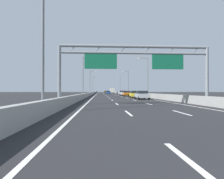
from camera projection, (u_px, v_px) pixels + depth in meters
ground_plane at (107, 94)px, 100.45m from camera, size 260.00×260.00×0.00m
lane_dash_left_0 at (192, 163)px, 4.02m from camera, size 0.16×3.00×0.01m
lane_dash_left_1 at (128, 113)px, 13.01m from camera, size 0.16×3.00×0.01m
lane_dash_left_2 at (117, 104)px, 21.99m from camera, size 0.16×3.00×0.01m
lane_dash_left_3 at (112, 100)px, 30.97m from camera, size 0.16×3.00×0.01m
lane_dash_left_4 at (109, 98)px, 39.96m from camera, size 0.16×3.00×0.01m
lane_dash_left_5 at (108, 97)px, 48.94m from camera, size 0.16×3.00×0.01m
lane_dash_left_6 at (106, 96)px, 57.92m from camera, size 0.16×3.00×0.01m
lane_dash_left_7 at (106, 95)px, 66.91m from camera, size 0.16×3.00×0.01m
lane_dash_left_8 at (105, 95)px, 75.89m from camera, size 0.16×3.00×0.01m
lane_dash_left_9 at (104, 94)px, 84.87m from camera, size 0.16×3.00×0.01m
lane_dash_left_10 at (104, 94)px, 93.86m from camera, size 0.16×3.00×0.01m
lane_dash_left_11 at (104, 94)px, 102.84m from camera, size 0.16×3.00×0.01m
lane_dash_left_12 at (103, 93)px, 111.82m from camera, size 0.16×3.00×0.01m
lane_dash_left_13 at (103, 93)px, 120.81m from camera, size 0.16×3.00×0.01m
lane_dash_left_14 at (103, 93)px, 129.79m from camera, size 0.16×3.00×0.01m
lane_dash_left_15 at (103, 93)px, 138.77m from camera, size 0.16×3.00×0.01m
lane_dash_left_16 at (103, 93)px, 147.76m from camera, size 0.16×3.00×0.01m
lane_dash_left_17 at (102, 93)px, 156.74m from camera, size 0.16×3.00×0.01m
lane_dash_right_1 at (181, 113)px, 13.23m from camera, size 0.16×3.00×0.01m
lane_dash_right_2 at (148, 104)px, 22.21m from camera, size 0.16×3.00×0.01m
lane_dash_right_3 at (135, 100)px, 31.19m from camera, size 0.16×3.00×0.01m
lane_dash_right_4 at (127, 98)px, 40.18m from camera, size 0.16×3.00×0.01m
lane_dash_right_5 at (122, 97)px, 49.16m from camera, size 0.16×3.00×0.01m
lane_dash_right_6 at (119, 96)px, 58.14m from camera, size 0.16×3.00×0.01m
lane_dash_right_7 at (116, 95)px, 67.13m from camera, size 0.16×3.00×0.01m
lane_dash_right_8 at (114, 95)px, 76.11m from camera, size 0.16×3.00×0.01m
lane_dash_right_9 at (113, 94)px, 85.09m from camera, size 0.16×3.00×0.01m
lane_dash_right_10 at (112, 94)px, 94.08m from camera, size 0.16×3.00×0.01m
lane_dash_right_11 at (111, 94)px, 103.06m from camera, size 0.16×3.00×0.01m
lane_dash_right_12 at (110, 93)px, 112.04m from camera, size 0.16×3.00×0.01m
lane_dash_right_13 at (109, 93)px, 121.03m from camera, size 0.16×3.00×0.01m
lane_dash_right_14 at (108, 93)px, 130.01m from camera, size 0.16×3.00×0.01m
lane_dash_right_15 at (108, 93)px, 138.99m from camera, size 0.16×3.00×0.01m
lane_dash_right_16 at (107, 93)px, 147.97m from camera, size 0.16×3.00×0.01m
lane_dash_right_17 at (107, 93)px, 156.96m from camera, size 0.16×3.00×0.01m
edge_line_left at (97, 94)px, 88.16m from camera, size 0.16×176.00×0.01m
edge_line_right at (120, 94)px, 88.80m from camera, size 0.16×176.00×0.01m
barrier_left at (94, 93)px, 110.02m from camera, size 0.45×220.00×0.95m
barrier_right at (119, 93)px, 110.86m from camera, size 0.45×220.00×0.95m
sign_gantry at (135, 60)px, 20.80m from camera, size 16.17×0.36×6.36m
streetlamp_left_near at (46, 35)px, 13.80m from camera, size 2.58×0.28×9.50m
streetlamp_left_mid at (84, 74)px, 45.99m from camera, size 2.58×0.28×9.50m
streetlamp_right_mid at (147, 74)px, 46.89m from camera, size 2.58×0.28×9.50m
streetlamp_left_far at (91, 81)px, 78.17m from camera, size 2.58×0.28×9.50m
streetlamp_right_far at (128, 81)px, 79.08m from camera, size 2.58×0.28×9.50m
streetlamp_left_distant at (93, 84)px, 110.36m from camera, size 2.58×0.28×9.50m
streetlamp_right_distant at (120, 84)px, 111.27m from camera, size 2.58×0.28×9.50m
blue_car at (108, 92)px, 84.83m from camera, size 1.74×4.18×1.46m
yellow_car at (135, 94)px, 41.66m from camera, size 1.89×4.43×1.50m
orange_car at (127, 93)px, 53.97m from camera, size 1.81×4.57×1.45m
red_car at (106, 92)px, 133.98m from camera, size 1.79×4.20×1.43m
green_car at (107, 92)px, 111.34m from camera, size 1.73×4.39×1.52m
white_car at (123, 93)px, 63.11m from camera, size 1.87×4.63×1.53m
silver_car at (142, 95)px, 34.26m from camera, size 1.90×4.38×1.49m
box_truck at (112, 90)px, 117.85m from camera, size 2.39×8.82×3.09m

